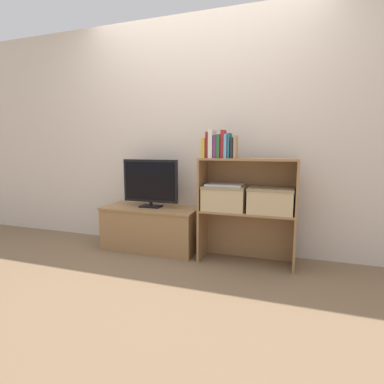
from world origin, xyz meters
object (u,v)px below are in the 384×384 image
book_forest (220,146)px  book_charcoal (233,148)px  book_skyblue (227,146)px  book_tan (236,147)px  book_mustard (205,148)px  book_crimson (223,144)px  tv_stand (151,228)px  book_teal (230,146)px  tv (150,182)px  book_ivory (212,144)px  storage_basket_right (271,199)px  laptop (225,185)px  storage_basket_left (225,197)px  book_plum (216,147)px  book_maroon (208,145)px

book_forest → book_charcoal: book_forest is taller
book_skyblue → book_tan: bearing=0.0°
book_mustard → book_crimson: 0.18m
tv_stand → book_skyblue: 1.20m
book_crimson → book_teal: book_crimson is taller
tv → book_tan: bearing=-6.9°
book_ivory → book_skyblue: 0.14m
book_mustard → storage_basket_right: book_mustard is taller
book_charcoal → book_tan: book_tan is taller
laptop → tv_stand: bearing=174.8°
book_skyblue → storage_basket_left: 0.47m
book_teal → laptop: 0.36m
laptop → book_charcoal: bearing=-27.4°
book_plum → storage_basket_right: 0.68m
book_ivory → book_crimson: bearing=0.0°
book_tan → storage_basket_left: 0.47m
tv_stand → storage_basket_right: storage_basket_right is taller
storage_basket_left → tv_stand: bearing=174.8°
book_maroon → book_skyblue: bearing=0.0°
book_charcoal → laptop: (-0.07, 0.04, -0.34)m
storage_basket_left → book_forest: bearing=-138.2°
tv_stand → book_charcoal: size_ratio=5.55×
tv → book_forest: bearing=-8.2°
book_crimson → book_teal: 0.06m
tv_stand → book_charcoal: bearing=-7.2°
book_tan → tv_stand: bearing=173.0°
tv_stand → book_tan: size_ratio=5.10×
storage_basket_right → laptop: size_ratio=1.18×
book_skyblue → book_forest: bearing=180.0°
book_maroon → laptop: 0.40m
book_ivory → storage_basket_left: 0.50m
tv_stand → tv: tv is taller
book_mustard → book_charcoal: bearing=0.0°
book_charcoal → laptop: 0.35m
book_tan → book_forest: bearing=180.0°
book_skyblue → book_teal: bearing=0.0°
book_ivory → tv: bearing=171.0°
book_tan → storage_basket_right: size_ratio=0.50×
book_teal → storage_basket_left: (-0.05, 0.04, -0.47)m
book_maroon → book_crimson: book_crimson is taller
book_tan → storage_basket_left: size_ratio=0.50×
book_forest → book_crimson: size_ratio=0.84×
book_mustard → book_forest: bearing=0.0°
book_skyblue → storage_basket_right: (0.40, 0.04, -0.47)m
storage_basket_left → laptop: bearing=180.0°
book_ivory → book_charcoal: book_ivory is taller
tv_stand → book_teal: 1.22m
laptop → book_crimson: bearing=-105.5°
book_mustard → book_teal: size_ratio=0.80×
tv_stand → book_crimson: size_ratio=4.08×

